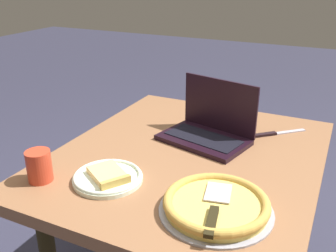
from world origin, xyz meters
TOP-DOWN VIEW (x-y plane):
  - dining_table at (0.00, 0.00)m, footprint 1.05×0.89m
  - laptop at (-0.15, 0.02)m, footprint 0.28×0.36m
  - pizza_plate at (0.28, -0.15)m, footprint 0.22×0.22m
  - pizza_tray at (0.29, 0.20)m, footprint 0.31×0.31m
  - table_knife at (-0.30, 0.24)m, footprint 0.17×0.18m
  - drink_cup at (0.37, -0.34)m, footprint 0.08×0.08m

SIDE VIEW (x-z plane):
  - dining_table at x=0.00m, z-range 0.27..0.97m
  - table_knife at x=-0.30m, z-range 0.70..0.71m
  - pizza_plate at x=0.28m, z-range 0.70..0.73m
  - pizza_tray at x=0.29m, z-range 0.70..0.74m
  - laptop at x=-0.15m, z-range 0.64..0.86m
  - drink_cup at x=0.37m, z-range 0.70..0.80m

